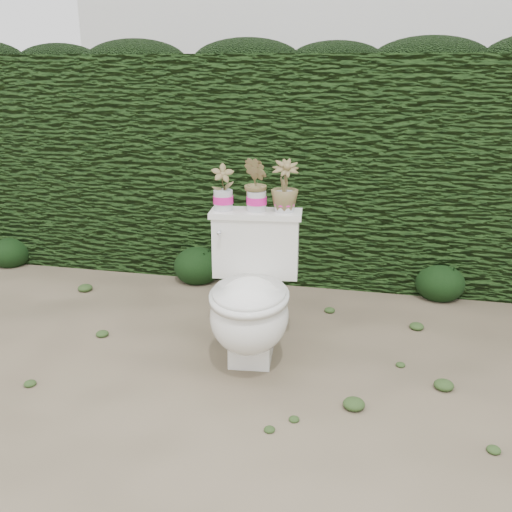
% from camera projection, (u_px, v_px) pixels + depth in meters
% --- Properties ---
extents(ground, '(60.00, 60.00, 0.00)m').
position_uv_depth(ground, '(293.00, 361.00, 3.10)').
color(ground, gray).
rests_on(ground, ground).
extents(hedge, '(8.00, 1.00, 1.60)m').
position_uv_depth(hedge, '(328.00, 166.00, 4.32)').
color(hedge, '#234115').
rests_on(hedge, ground).
extents(house_wall, '(8.00, 3.50, 4.00)m').
position_uv_depth(house_wall, '(406.00, 28.00, 7.89)').
color(house_wall, silver).
rests_on(house_wall, ground).
extents(toilet, '(0.53, 0.72, 0.78)m').
position_uv_depth(toilet, '(251.00, 299.00, 3.01)').
color(toilet, white).
rests_on(toilet, ground).
extents(potted_plant_left, '(0.15, 0.12, 0.24)m').
position_uv_depth(potted_plant_left, '(223.00, 189.00, 3.08)').
color(potted_plant_left, '#2A8228').
rests_on(potted_plant_left, toilet).
extents(potted_plant_center, '(0.19, 0.20, 0.28)m').
position_uv_depth(potted_plant_center, '(257.00, 186.00, 3.06)').
color(potted_plant_center, '#2A8228').
rests_on(potted_plant_center, toilet).
extents(potted_plant_right, '(0.18, 0.18, 0.26)m').
position_uv_depth(potted_plant_right, '(285.00, 188.00, 3.05)').
color(potted_plant_right, '#2A8228').
rests_on(potted_plant_right, toilet).
extents(liriope_clump_0, '(0.31, 0.31, 0.25)m').
position_uv_depth(liriope_clump_0, '(10.00, 250.00, 4.57)').
color(liriope_clump_0, black).
rests_on(liriope_clump_0, ground).
extents(liriope_clump_1, '(0.35, 0.35, 0.28)m').
position_uv_depth(liriope_clump_1, '(198.00, 262.00, 4.22)').
color(liriope_clump_1, black).
rests_on(liriope_clump_1, ground).
extents(liriope_clump_2, '(0.34, 0.34, 0.27)m').
position_uv_depth(liriope_clump_2, '(440.00, 278.00, 3.92)').
color(liriope_clump_2, black).
rests_on(liriope_clump_2, ground).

